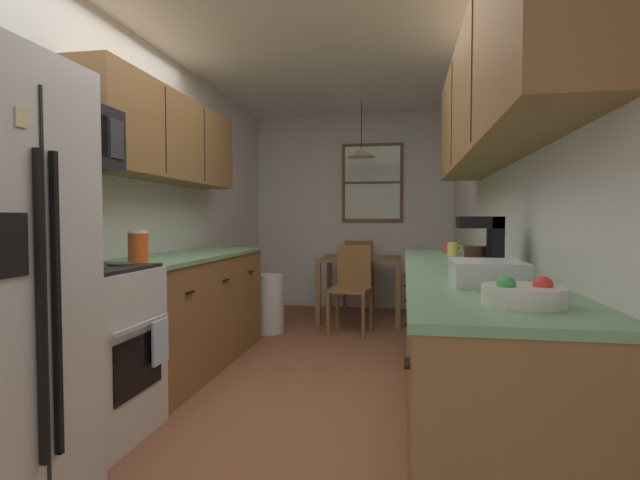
{
  "coord_description": "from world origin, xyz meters",
  "views": [
    {
      "loc": [
        0.67,
        -2.82,
        1.17
      ],
      "look_at": [
        -0.01,
        1.12,
        1.0
      ],
      "focal_mm": 27.18,
      "sensor_mm": 36.0,
      "label": 1
    }
  ],
  "objects_px": {
    "mug_by_coffeemaker": "(448,248)",
    "dish_rack": "(487,273)",
    "storage_canister": "(138,246)",
    "fruit_bowl": "(523,294)",
    "dining_chair_near": "(352,284)",
    "trash_bin": "(269,303)",
    "coffee_maker": "(485,243)",
    "stove_range": "(83,351)",
    "microwave_over_range": "(59,133)",
    "mug_spare": "(453,249)",
    "dining_table": "(361,266)",
    "dining_chair_far": "(358,271)"
  },
  "relations": [
    {
      "from": "mug_by_coffeemaker",
      "to": "dish_rack",
      "type": "bearing_deg",
      "value": -90.44
    },
    {
      "from": "storage_canister",
      "to": "mug_by_coffeemaker",
      "type": "distance_m",
      "value": 2.34
    },
    {
      "from": "storage_canister",
      "to": "dish_rack",
      "type": "height_order",
      "value": "storage_canister"
    },
    {
      "from": "mug_by_coffeemaker",
      "to": "fruit_bowl",
      "type": "xyz_separation_m",
      "value": [
        0.02,
        -2.4,
        -0.01
      ]
    },
    {
      "from": "dining_chair_near",
      "to": "mug_by_coffeemaker",
      "type": "distance_m",
      "value": 1.42
    },
    {
      "from": "storage_canister",
      "to": "fruit_bowl",
      "type": "distance_m",
      "value": 2.4
    },
    {
      "from": "storage_canister",
      "to": "trash_bin",
      "type": "bearing_deg",
      "value": 81.39
    },
    {
      "from": "dining_chair_near",
      "to": "coffee_maker",
      "type": "xyz_separation_m",
      "value": [
        0.95,
        -2.41,
        0.55
      ]
    },
    {
      "from": "stove_range",
      "to": "microwave_over_range",
      "type": "distance_m",
      "value": 1.16
    },
    {
      "from": "coffee_maker",
      "to": "fruit_bowl",
      "type": "relative_size",
      "value": 1.12
    },
    {
      "from": "dining_chair_near",
      "to": "dish_rack",
      "type": "relative_size",
      "value": 2.65
    },
    {
      "from": "coffee_maker",
      "to": "dish_rack",
      "type": "xyz_separation_m",
      "value": [
        -0.07,
        -0.53,
        -0.1
      ]
    },
    {
      "from": "trash_bin",
      "to": "dish_rack",
      "type": "relative_size",
      "value": 1.77
    },
    {
      "from": "microwave_over_range",
      "to": "mug_spare",
      "type": "xyz_separation_m",
      "value": [
        2.15,
        1.47,
        -0.67
      ]
    },
    {
      "from": "trash_bin",
      "to": "fruit_bowl",
      "type": "bearing_deg",
      "value": -61.55
    },
    {
      "from": "storage_canister",
      "to": "coffee_maker",
      "type": "xyz_separation_m",
      "value": [
        2.09,
        -0.23,
        0.05
      ]
    },
    {
      "from": "dish_rack",
      "to": "storage_canister",
      "type": "bearing_deg",
      "value": 159.2
    },
    {
      "from": "trash_bin",
      "to": "mug_spare",
      "type": "distance_m",
      "value": 2.14
    },
    {
      "from": "dining_table",
      "to": "fruit_bowl",
      "type": "relative_size",
      "value": 3.65
    },
    {
      "from": "dining_table",
      "to": "fruit_bowl",
      "type": "bearing_deg",
      "value": -77.95
    },
    {
      "from": "dining_chair_near",
      "to": "microwave_over_range",
      "type": "bearing_deg",
      "value": -114.54
    },
    {
      "from": "dining_table",
      "to": "dish_rack",
      "type": "height_order",
      "value": "dish_rack"
    },
    {
      "from": "storage_canister",
      "to": "mug_by_coffeemaker",
      "type": "bearing_deg",
      "value": 29.69
    },
    {
      "from": "trash_bin",
      "to": "stove_range",
      "type": "bearing_deg",
      "value": -96.61
    },
    {
      "from": "stove_range",
      "to": "mug_by_coffeemaker",
      "type": "height_order",
      "value": "stove_range"
    },
    {
      "from": "dining_chair_near",
      "to": "fruit_bowl",
      "type": "xyz_separation_m",
      "value": [
        0.91,
        -3.41,
        0.44
      ]
    },
    {
      "from": "stove_range",
      "to": "mug_by_coffeemaker",
      "type": "bearing_deg",
      "value": 40.32
    },
    {
      "from": "dining_chair_near",
      "to": "mug_spare",
      "type": "distance_m",
      "value": 1.62
    },
    {
      "from": "storage_canister",
      "to": "coffee_maker",
      "type": "relative_size",
      "value": 0.7
    },
    {
      "from": "dining_chair_far",
      "to": "storage_canister",
      "type": "xyz_separation_m",
      "value": [
        -1.09,
        -3.48,
        0.5
      ]
    },
    {
      "from": "dining_chair_near",
      "to": "dish_rack",
      "type": "xyz_separation_m",
      "value": [
        0.88,
        -2.94,
        0.45
      ]
    },
    {
      "from": "storage_canister",
      "to": "dining_table",
      "type": "bearing_deg",
      "value": 67.35
    },
    {
      "from": "dining_table",
      "to": "dining_chair_far",
      "type": "bearing_deg",
      "value": 97.79
    },
    {
      "from": "microwave_over_range",
      "to": "trash_bin",
      "type": "distance_m",
      "value": 2.89
    },
    {
      "from": "stove_range",
      "to": "coffee_maker",
      "type": "height_order",
      "value": "coffee_maker"
    },
    {
      "from": "fruit_bowl",
      "to": "dining_chair_near",
      "type": "bearing_deg",
      "value": 104.89
    },
    {
      "from": "coffee_maker",
      "to": "mug_spare",
      "type": "relative_size",
      "value": 2.59
    },
    {
      "from": "dining_chair_near",
      "to": "dish_rack",
      "type": "bearing_deg",
      "value": -73.41
    },
    {
      "from": "trash_bin",
      "to": "fruit_bowl",
      "type": "distance_m",
      "value": 3.72
    },
    {
      "from": "microwave_over_range",
      "to": "dining_chair_near",
      "type": "relative_size",
      "value": 0.7
    },
    {
      "from": "dining_chair_near",
      "to": "coffee_maker",
      "type": "height_order",
      "value": "coffee_maker"
    },
    {
      "from": "mug_by_coffeemaker",
      "to": "coffee_maker",
      "type": "bearing_deg",
      "value": -87.57
    },
    {
      "from": "stove_range",
      "to": "mug_spare",
      "type": "relative_size",
      "value": 9.96
    },
    {
      "from": "dining_chair_near",
      "to": "mug_spare",
      "type": "xyz_separation_m",
      "value": [
        0.9,
        -1.26,
        0.45
      ]
    },
    {
      "from": "dining_chair_far",
      "to": "mug_by_coffeemaker",
      "type": "relative_size",
      "value": 8.3
    },
    {
      "from": "dish_rack",
      "to": "dining_chair_far",
      "type": "bearing_deg",
      "value": 102.3
    },
    {
      "from": "microwave_over_range",
      "to": "fruit_bowl",
      "type": "bearing_deg",
      "value": -17.56
    },
    {
      "from": "microwave_over_range",
      "to": "dining_table",
      "type": "bearing_deg",
      "value": 69.19
    },
    {
      "from": "microwave_over_range",
      "to": "storage_canister",
      "type": "distance_m",
      "value": 0.84
    },
    {
      "from": "microwave_over_range",
      "to": "mug_spare",
      "type": "distance_m",
      "value": 2.68
    }
  ]
}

